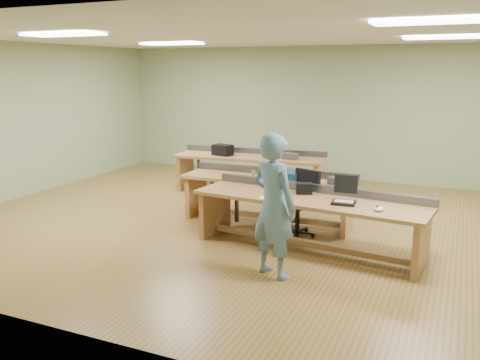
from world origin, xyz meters
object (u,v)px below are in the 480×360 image
(person, at_px, (274,206))
(mug, at_px, (284,175))
(workbench_back, at_px, (250,165))
(drinks_can, at_px, (254,175))
(workbench_front, at_px, (309,211))
(laptop_base, at_px, (344,203))
(task_chair, at_px, (300,212))
(camera_bag, at_px, (304,189))
(parts_bin_grey, at_px, (343,181))
(parts_bin_teal, at_px, (288,176))
(workbench_mid, at_px, (268,189))

(person, height_order, mug, person)
(workbench_back, bearing_deg, drinks_can, -70.56)
(workbench_front, height_order, laptop_base, workbench_front)
(mug, bearing_deg, task_chair, -49.19)
(task_chair, height_order, mug, task_chair)
(workbench_front, bearing_deg, camera_bag, 132.79)
(mug, bearing_deg, parts_bin_grey, -5.80)
(parts_bin_teal, bearing_deg, task_chair, -48.76)
(parts_bin_grey, bearing_deg, laptop_base, -76.98)
(person, bearing_deg, task_chair, -59.88)
(workbench_front, relative_size, camera_bag, 14.88)
(task_chair, bearing_deg, workbench_mid, 169.20)
(laptop_base, xyz_separation_m, drinks_can, (-1.68, 0.97, 0.05))
(workbench_mid, relative_size, mug, 23.38)
(parts_bin_grey, relative_size, drinks_can, 3.06)
(workbench_mid, xyz_separation_m, drinks_can, (-0.19, -0.17, 0.26))
(laptop_base, relative_size, camera_bag, 1.36)
(workbench_front, relative_size, mug, 27.31)
(workbench_back, bearing_deg, laptop_base, -53.99)
(workbench_mid, bearing_deg, camera_bag, -44.59)
(mug, bearing_deg, drinks_can, -151.89)
(workbench_back, bearing_deg, camera_bag, -58.64)
(workbench_front, distance_m, parts_bin_teal, 1.13)
(person, bearing_deg, parts_bin_teal, -52.21)
(workbench_mid, height_order, laptop_base, workbench_mid)
(workbench_mid, bearing_deg, mug, 12.82)
(parts_bin_grey, bearing_deg, drinks_can, -174.64)
(task_chair, bearing_deg, person, -61.87)
(person, xyz_separation_m, parts_bin_grey, (0.39, 2.02, -0.08))
(workbench_front, xyz_separation_m, mug, (-0.73, 1.06, 0.23))
(task_chair, relative_size, parts_bin_grey, 2.45)
(workbench_front, height_order, workbench_back, same)
(workbench_mid, distance_m, mug, 0.35)
(task_chair, bearing_deg, mug, 153.02)
(laptop_base, bearing_deg, person, -128.73)
(task_chair, xyz_separation_m, parts_bin_teal, (-0.31, 0.35, 0.46))
(workbench_mid, relative_size, workbench_back, 0.91)
(laptop_base, height_order, task_chair, task_chair)
(workbench_back, relative_size, parts_bin_teal, 7.34)
(workbench_mid, distance_m, parts_bin_teal, 0.46)
(person, distance_m, laptop_base, 1.12)
(camera_bag, bearing_deg, workbench_back, 103.67)
(camera_bag, bearing_deg, workbench_front, -76.42)
(workbench_back, bearing_deg, workbench_front, -58.65)
(workbench_mid, relative_size, person, 1.61)
(workbench_back, xyz_separation_m, camera_bag, (1.95, -2.65, 0.27))
(parts_bin_teal, bearing_deg, parts_bin_grey, 3.09)
(workbench_front, distance_m, workbench_mid, 1.40)
(camera_bag, bearing_deg, workbench_mid, 113.38)
(camera_bag, xyz_separation_m, parts_bin_grey, (0.39, 0.78, -0.02))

